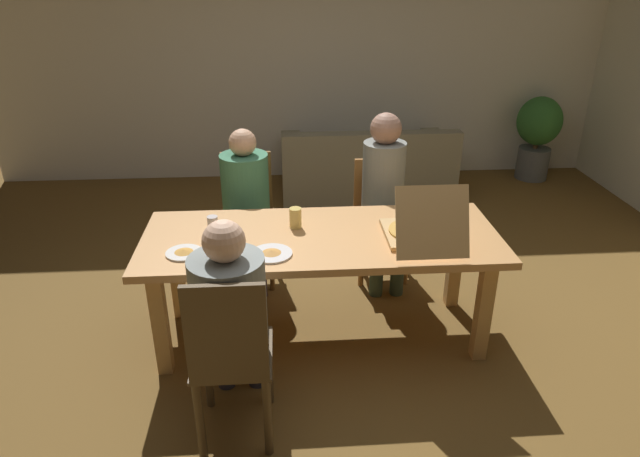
{
  "coord_description": "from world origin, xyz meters",
  "views": [
    {
      "loc": [
        -0.23,
        -3.09,
        2.25
      ],
      "look_at": [
        0.0,
        0.1,
        0.73
      ],
      "focal_mm": 31.69,
      "sensor_mm": 36.0,
      "label": 1
    }
  ],
  "objects_px": {
    "person_0": "(245,195)",
    "chair_0": "(247,209)",
    "dining_table": "(321,248)",
    "plate_1": "(184,252)",
    "chair_1": "(231,358)",
    "person_1": "(231,307)",
    "person_2": "(385,186)",
    "drinking_glass_0": "(295,218)",
    "drinking_glass_1": "(213,226)",
    "pizza_box_0": "(420,231)",
    "potted_plant": "(538,132)",
    "plate_0": "(271,253)",
    "chair_2": "(380,212)",
    "couch": "(366,170)"
  },
  "relations": [
    {
      "from": "plate_0",
      "to": "potted_plant",
      "type": "distance_m",
      "value": 4.23
    },
    {
      "from": "pizza_box_0",
      "to": "chair_2",
      "type": "bearing_deg",
      "value": 94.12
    },
    {
      "from": "plate_0",
      "to": "plate_1",
      "type": "bearing_deg",
      "value": 174.82
    },
    {
      "from": "chair_1",
      "to": "potted_plant",
      "type": "xyz_separation_m",
      "value": [
        3.11,
        3.71,
        0.01
      ]
    },
    {
      "from": "dining_table",
      "to": "person_0",
      "type": "xyz_separation_m",
      "value": [
        -0.5,
        0.74,
        0.07
      ]
    },
    {
      "from": "drinking_glass_1",
      "to": "drinking_glass_0",
      "type": "bearing_deg",
      "value": 10.21
    },
    {
      "from": "person_1",
      "to": "drinking_glass_0",
      "type": "distance_m",
      "value": 0.93
    },
    {
      "from": "person_1",
      "to": "pizza_box_0",
      "type": "xyz_separation_m",
      "value": [
        1.09,
        0.64,
        0.07
      ]
    },
    {
      "from": "person_1",
      "to": "person_0",
      "type": "bearing_deg",
      "value": 90.0
    },
    {
      "from": "chair_2",
      "to": "pizza_box_0",
      "type": "relative_size",
      "value": 1.56
    },
    {
      "from": "chair_1",
      "to": "plate_1",
      "type": "height_order",
      "value": "chair_1"
    },
    {
      "from": "chair_0",
      "to": "plate_0",
      "type": "bearing_deg",
      "value": -80.03
    },
    {
      "from": "plate_1",
      "to": "chair_1",
      "type": "bearing_deg",
      "value": -66.68
    },
    {
      "from": "person_1",
      "to": "drinking_glass_1",
      "type": "height_order",
      "value": "person_1"
    },
    {
      "from": "drinking_glass_1",
      "to": "couch",
      "type": "distance_m",
      "value": 2.8
    },
    {
      "from": "chair_1",
      "to": "drinking_glass_0",
      "type": "height_order",
      "value": "chair_1"
    },
    {
      "from": "person_1",
      "to": "drinking_glass_1",
      "type": "xyz_separation_m",
      "value": [
        -0.15,
        0.77,
        0.08
      ]
    },
    {
      "from": "chair_0",
      "to": "dining_table",
      "type": "bearing_deg",
      "value": -60.64
    },
    {
      "from": "drinking_glass_0",
      "to": "potted_plant",
      "type": "relative_size",
      "value": 0.14
    },
    {
      "from": "pizza_box_0",
      "to": "potted_plant",
      "type": "relative_size",
      "value": 0.61
    },
    {
      "from": "potted_plant",
      "to": "couch",
      "type": "bearing_deg",
      "value": -169.49
    },
    {
      "from": "chair_0",
      "to": "drinking_glass_1",
      "type": "distance_m",
      "value": 0.91
    },
    {
      "from": "chair_2",
      "to": "drinking_glass_0",
      "type": "bearing_deg",
      "value": -131.87
    },
    {
      "from": "pizza_box_0",
      "to": "plate_1",
      "type": "relative_size",
      "value": 2.72
    },
    {
      "from": "chair_1",
      "to": "plate_0",
      "type": "bearing_deg",
      "value": 73.34
    },
    {
      "from": "person_0",
      "to": "couch",
      "type": "bearing_deg",
      "value": 56.32
    },
    {
      "from": "pizza_box_0",
      "to": "drinking_glass_1",
      "type": "relative_size",
      "value": 4.32
    },
    {
      "from": "person_0",
      "to": "plate_1",
      "type": "bearing_deg",
      "value": -108.13
    },
    {
      "from": "chair_1",
      "to": "plate_1",
      "type": "xyz_separation_m",
      "value": [
        -0.3,
        0.7,
        0.21
      ]
    },
    {
      "from": "chair_0",
      "to": "drinking_glass_1",
      "type": "relative_size",
      "value": 7.29
    },
    {
      "from": "pizza_box_0",
      "to": "plate_1",
      "type": "distance_m",
      "value": 1.39
    },
    {
      "from": "person_0",
      "to": "chair_0",
      "type": "bearing_deg",
      "value": 90.0
    },
    {
      "from": "person_2",
      "to": "chair_2",
      "type": "bearing_deg",
      "value": 90.0
    },
    {
      "from": "plate_0",
      "to": "pizza_box_0",
      "type": "bearing_deg",
      "value": 8.61
    },
    {
      "from": "person_2",
      "to": "plate_1",
      "type": "bearing_deg",
      "value": -145.18
    },
    {
      "from": "pizza_box_0",
      "to": "potted_plant",
      "type": "height_order",
      "value": "pizza_box_0"
    },
    {
      "from": "person_1",
      "to": "potted_plant",
      "type": "bearing_deg",
      "value": 48.86
    },
    {
      "from": "chair_2",
      "to": "pizza_box_0",
      "type": "distance_m",
      "value": 1.01
    },
    {
      "from": "person_1",
      "to": "plate_0",
      "type": "distance_m",
      "value": 0.54
    },
    {
      "from": "person_0",
      "to": "plate_1",
      "type": "relative_size",
      "value": 5.71
    },
    {
      "from": "person_1",
      "to": "pizza_box_0",
      "type": "relative_size",
      "value": 2.13
    },
    {
      "from": "chair_2",
      "to": "plate_1",
      "type": "distance_m",
      "value": 1.71
    },
    {
      "from": "person_1",
      "to": "plate_0",
      "type": "bearing_deg",
      "value": 68.81
    },
    {
      "from": "dining_table",
      "to": "pizza_box_0",
      "type": "xyz_separation_m",
      "value": [
        0.59,
        -0.1,
        0.14
      ]
    },
    {
      "from": "chair_0",
      "to": "person_1",
      "type": "distance_m",
      "value": 1.63
    },
    {
      "from": "dining_table",
      "to": "chair_0",
      "type": "relative_size",
      "value": 2.28
    },
    {
      "from": "person_0",
      "to": "plate_1",
      "type": "height_order",
      "value": "person_0"
    },
    {
      "from": "dining_table",
      "to": "person_1",
      "type": "xyz_separation_m",
      "value": [
        -0.5,
        -0.74,
        0.08
      ]
    },
    {
      "from": "person_2",
      "to": "drinking_glass_0",
      "type": "bearing_deg",
      "value": -137.74
    },
    {
      "from": "plate_0",
      "to": "drinking_glass_1",
      "type": "height_order",
      "value": "drinking_glass_1"
    }
  ]
}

